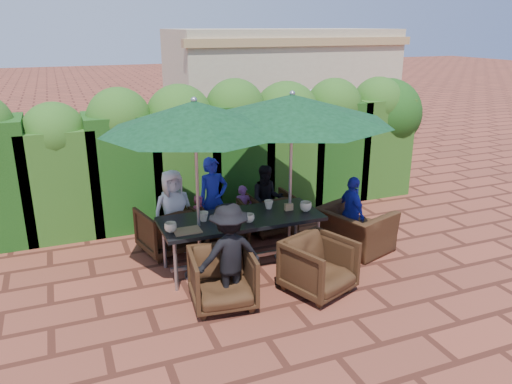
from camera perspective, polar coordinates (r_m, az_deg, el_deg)
name	(u,v)px	position (r m, az deg, el deg)	size (l,w,h in m)	color
ground	(257,266)	(7.26, 0.17, -8.46)	(80.00, 80.00, 0.00)	brown
dining_table	(241,222)	(7.00, -1.69, -3.46)	(2.27, 0.90, 0.75)	black
umbrella_left	(195,117)	(6.32, -7.04, 8.53)	(2.38, 2.38, 2.46)	gray
umbrella_right	(292,109)	(6.90, 4.14, 9.47)	(2.79, 2.79, 2.46)	gray
chair_far_left	(167,227)	(7.69, -10.18, -3.98)	(0.75, 0.71, 0.78)	black
chair_far_mid	(223,222)	(7.85, -3.75, -3.47)	(0.70, 0.65, 0.72)	black
chair_far_right	(271,211)	(8.31, 1.69, -2.16)	(0.70, 0.66, 0.72)	black
chair_near_left	(222,276)	(6.18, -3.88, -9.55)	(0.76, 0.71, 0.78)	black
chair_near_right	(319,264)	(6.50, 7.20, -8.12)	(0.77, 0.72, 0.79)	black
chair_end_right	(355,223)	(7.76, 11.29, -3.45)	(1.00, 0.65, 0.88)	black
adult_far_left	(173,211)	(7.61, -9.42, -2.17)	(0.63, 0.37, 1.28)	silver
adult_far_mid	(213,200)	(7.90, -4.91, -0.86)	(0.49, 0.40, 1.36)	#2028B2
adult_far_right	(267,200)	(8.16, 1.26, -0.91)	(0.56, 0.34, 1.16)	black
adult_near_left	(229,255)	(6.10, -3.08, -7.17)	(0.84, 0.38, 1.31)	black
adult_end_right	(352,212)	(7.79, 10.90, -2.31)	(0.66, 0.33, 1.13)	#2028B2
child_left	(200,220)	(7.88, -6.42, -3.17)	(0.29, 0.23, 0.80)	#F05586
child_right	(243,210)	(8.19, -1.47, -2.08)	(0.30, 0.24, 0.82)	#8E4697
pedestrian_a	(246,140)	(11.30, -1.11, 5.99)	(1.57, 0.56, 1.68)	#227D3D
pedestrian_b	(290,135)	(11.66, 3.86, 6.49)	(0.84, 0.51, 1.74)	#F05586
pedestrian_c	(314,129)	(12.06, 6.66, 7.16)	(1.21, 0.55, 1.88)	gray
cup_a	(171,227)	(6.55, -9.73, -4.00)	(0.16, 0.16, 0.13)	beige
cup_b	(203,217)	(6.85, -6.02, -2.80)	(0.14, 0.14, 0.13)	beige
cup_c	(249,218)	(6.78, -0.79, -3.00)	(0.15, 0.15, 0.12)	beige
cup_d	(269,205)	(7.27, 1.46, -1.44)	(0.13, 0.13, 0.12)	beige
cup_e	(306,206)	(7.21, 5.70, -1.66)	(0.17, 0.17, 0.14)	beige
ketchup_bottle	(232,210)	(6.99, -2.79, -2.09)	(0.04, 0.04, 0.17)	#B20C0A
sauce_bottle	(236,211)	(6.95, -2.35, -2.22)	(0.04, 0.04, 0.17)	#4C230C
serving_tray	(187,231)	(6.56, -7.85, -4.41)	(0.35, 0.25, 0.02)	olive
number_block_left	(225,216)	(6.89, -3.57, -2.73)	(0.12, 0.06, 0.10)	tan
number_block_right	(289,207)	(7.23, 3.76, -1.71)	(0.12, 0.06, 0.10)	tan
hedge_wall	(203,142)	(8.86, -6.02, 5.67)	(9.10, 1.60, 2.43)	#153D10
building	(280,88)	(14.38, 2.74, 11.77)	(6.20, 3.08, 3.20)	#BFB28E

